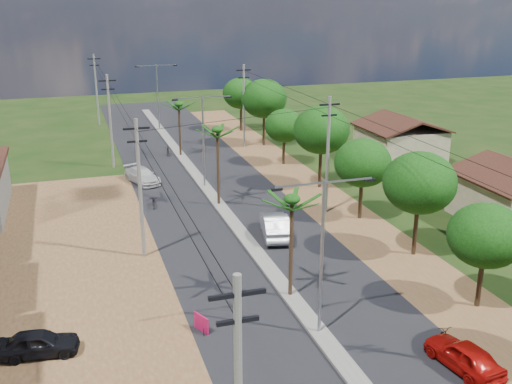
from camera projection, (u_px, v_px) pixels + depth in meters
ground at (319, 334)px, 29.73m from camera, size 160.00×160.00×0.00m
road at (236, 227)px, 43.29m from camera, size 12.00×110.00×0.04m
median at (225, 213)px, 45.98m from camera, size 1.00×90.00×0.18m
dirt_lot_west at (7, 304)px, 32.62m from camera, size 18.00×46.00×0.04m
dirt_shoulder_east at (343, 215)px, 45.75m from camera, size 5.00×90.00×0.03m
house_east_far at (400, 137)px, 60.37m from camera, size 7.60×7.50×4.60m
tree_east_b at (486, 236)px, 31.13m from camera, size 4.00×4.00×5.83m
tree_east_c at (420, 183)px, 37.34m from camera, size 4.60×4.60×6.83m
tree_east_d at (363, 163)px, 43.74m from camera, size 4.20×4.20×6.13m
tree_east_e at (321, 130)px, 50.80m from camera, size 4.80×4.80×7.14m
tree_east_f at (284, 126)px, 58.30m from camera, size 3.80×3.80×5.52m
tree_east_g at (264, 99)px, 65.28m from camera, size 5.00×5.00×7.38m
tree_east_h at (241, 93)px, 72.62m from camera, size 4.40×4.40×6.52m
palm_median_near at (292, 204)px, 31.61m from camera, size 2.00×2.00×6.15m
palm_median_mid at (217, 133)px, 45.96m from camera, size 2.00×2.00×6.55m
palm_median_far at (179, 106)px, 60.63m from camera, size 2.00×2.00×5.85m
streetlight_near at (322, 245)px, 28.22m from camera, size 5.10×0.18×8.00m
streetlight_mid at (203, 134)px, 50.83m from camera, size 5.10×0.18×8.00m
streetlight_far at (157, 91)px, 73.44m from camera, size 5.10×0.18×8.00m
utility_pole_w_b at (140, 186)px, 37.06m from camera, size 1.60×0.24×9.00m
utility_pole_w_c at (110, 119)px, 56.96m from camera, size 1.60×0.24×9.00m
utility_pole_w_d at (96, 88)px, 75.95m from camera, size 1.60×0.24×9.00m
utility_pole_e_b at (328, 153)px, 44.87m from camera, size 1.60×0.24×9.00m
utility_pole_e_c at (244, 104)px, 64.77m from camera, size 1.60×0.24×9.00m
car_red_near at (464, 356)px, 26.74m from camera, size 2.16×4.14×1.35m
car_silver_mid at (275, 226)px, 41.48m from camera, size 2.72×5.19×1.63m
car_white_far at (142, 176)px, 53.36m from camera, size 3.21×4.88×1.31m
car_parked_dark at (39, 344)px, 27.77m from camera, size 3.78×1.82×1.24m
moto_rider_east at (448, 343)px, 28.14m from camera, size 0.98×1.90×0.95m
moto_rider_west_a at (154, 202)px, 47.28m from camera, size 0.83×1.80×0.91m
moto_rider_west_b at (168, 151)px, 62.49m from camera, size 0.88×1.69×0.98m
roadside_sign at (201, 324)px, 29.80m from camera, size 0.52×1.06×0.93m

